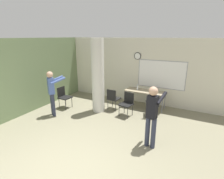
# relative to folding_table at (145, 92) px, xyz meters

# --- Properties ---
(ground_plane) EXTENTS (24.00, 24.00, 0.00)m
(ground_plane) POSITION_rel_folding_table_xyz_m (-0.43, -4.48, -0.67)
(ground_plane) COLOR gray
(wall_left_accent) EXTENTS (0.12, 7.00, 2.80)m
(wall_left_accent) POSITION_rel_folding_table_xyz_m (-3.93, -1.98, 0.73)
(wall_left_accent) COLOR #6B7F56
(wall_left_accent) RESTS_ON ground_plane
(wall_back) EXTENTS (8.00, 0.15, 2.80)m
(wall_back) POSITION_rel_folding_table_xyz_m (-0.41, 0.58, 0.73)
(wall_back) COLOR beige
(wall_back) RESTS_ON ground_plane
(support_pillar) EXTENTS (0.48, 0.48, 2.80)m
(support_pillar) POSITION_rel_folding_table_xyz_m (-1.54, -1.16, 0.73)
(support_pillar) COLOR silver
(support_pillar) RESTS_ON ground_plane
(folding_table) EXTENTS (1.64, 0.62, 0.72)m
(folding_table) POSITION_rel_folding_table_xyz_m (0.00, 0.00, 0.00)
(folding_table) COLOR tan
(folding_table) RESTS_ON ground_plane
(bottle_on_table) EXTENTS (0.07, 0.07, 0.26)m
(bottle_on_table) POSITION_rel_folding_table_xyz_m (-0.34, -0.02, 0.15)
(bottle_on_table) COLOR silver
(bottle_on_table) RESTS_ON folding_table
(chair_table_right) EXTENTS (0.55, 0.55, 0.87)m
(chair_table_right) POSITION_rel_folding_table_xyz_m (0.50, -0.68, -0.16)
(chair_table_right) COLOR black
(chair_table_right) RESTS_ON ground_plane
(chair_by_left_wall) EXTENTS (0.46, 0.46, 0.87)m
(chair_by_left_wall) POSITION_rel_folding_table_xyz_m (-2.97, -1.55, -0.16)
(chair_by_left_wall) COLOR black
(chair_by_left_wall) RESTS_ON ground_plane
(chair_table_front) EXTENTS (0.50, 0.50, 0.87)m
(chair_table_front) POSITION_rel_folding_table_xyz_m (-0.37, -1.04, -0.16)
(chair_table_front) COLOR black
(chair_table_front) RESTS_ON ground_plane
(chair_table_left) EXTENTS (0.47, 0.47, 0.87)m
(chair_table_left) POSITION_rel_folding_table_xyz_m (-1.07, -0.81, -0.16)
(chair_table_left) COLOR black
(chair_table_left) RESTS_ON ground_plane
(person_playing_side) EXTENTS (0.45, 0.68, 1.69)m
(person_playing_side) POSITION_rel_folding_table_xyz_m (0.94, -2.55, 0.32)
(person_playing_side) COLOR #2D3347
(person_playing_side) RESTS_ON ground_plane
(person_watching_back) EXTENTS (0.59, 0.67, 1.67)m
(person_watching_back) POSITION_rel_folding_table_xyz_m (-2.82, -2.28, 0.32)
(person_watching_back) COLOR #2D3347
(person_watching_back) RESTS_ON ground_plane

